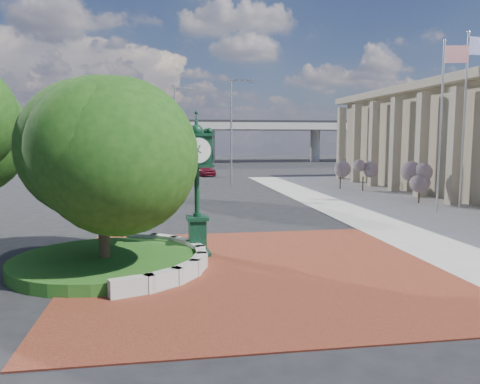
% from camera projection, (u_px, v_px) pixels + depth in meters
% --- Properties ---
extents(ground, '(200.00, 200.00, 0.00)m').
position_uv_depth(ground, '(252.00, 262.00, 16.39)').
color(ground, black).
rests_on(ground, ground).
extents(plaza, '(12.00, 12.00, 0.04)m').
position_uv_depth(plaza, '(258.00, 269.00, 15.41)').
color(plaza, maroon).
rests_on(plaza, ground).
extents(sidewalk, '(20.00, 50.00, 0.04)m').
position_uv_depth(sidewalk, '(479.00, 209.00, 28.67)').
color(sidewalk, '#9E9B93').
rests_on(sidewalk, ground).
extents(planter_wall, '(2.96, 6.77, 0.54)m').
position_uv_depth(planter_wall, '(174.00, 258.00, 15.95)').
color(planter_wall, '#9E9B93').
rests_on(planter_wall, ground).
extents(grass_bed, '(6.10, 6.10, 0.40)m').
position_uv_depth(grass_bed, '(105.00, 262.00, 15.60)').
color(grass_bed, '#124213').
rests_on(grass_bed, ground).
extents(overpass, '(90.00, 12.00, 7.50)m').
position_uv_depth(overpass, '(181.00, 126.00, 84.32)').
color(overpass, '#9E9B93').
rests_on(overpass, ground).
extents(tree_planter, '(5.20, 5.20, 6.33)m').
position_uv_depth(tree_planter, '(101.00, 157.00, 15.20)').
color(tree_planter, '#38281C').
rests_on(tree_planter, ground).
extents(tree_street, '(4.40, 4.40, 5.45)m').
position_uv_depth(tree_street, '(151.00, 154.00, 33.07)').
color(tree_street, '#38281C').
rests_on(tree_street, ground).
extents(post_clock, '(1.15, 1.15, 5.22)m').
position_uv_depth(post_clock, '(197.00, 179.00, 16.98)').
color(post_clock, black).
rests_on(post_clock, ground).
extents(parked_car, '(3.27, 4.74, 1.50)m').
position_uv_depth(parked_car, '(202.00, 169.00, 54.15)').
color(parked_car, '#5C0D1B').
rests_on(parked_car, ground).
extents(flagpole_a, '(1.54, 0.28, 9.91)m').
position_uv_depth(flagpole_a, '(441.00, 125.00, 26.96)').
color(flagpole_a, silver).
rests_on(flagpole_a, ground).
extents(flagpole_b, '(1.67, 0.19, 10.70)m').
position_uv_depth(flagpole_b, '(464.00, 119.00, 28.35)').
color(flagpole_b, silver).
rests_on(flagpole_b, ground).
extents(street_lamp_near, '(2.11, 0.69, 9.52)m').
position_uv_depth(street_lamp_near, '(234.00, 124.00, 41.88)').
color(street_lamp_near, slate).
rests_on(street_lamp_near, ground).
extents(street_lamp_far, '(2.27, 0.39, 10.13)m').
position_uv_depth(street_lamp_far, '(177.00, 124.00, 53.62)').
color(street_lamp_far, slate).
rests_on(street_lamp_far, ground).
extents(shrub_near, '(1.20, 1.20, 2.20)m').
position_uv_depth(shrub_near, '(420.00, 180.00, 30.91)').
color(shrub_near, '#38281C').
rests_on(shrub_near, ground).
extents(shrub_mid, '(1.20, 1.20, 2.20)m').
position_uv_depth(shrub_mid, '(363.00, 172.00, 38.31)').
color(shrub_mid, '#38281C').
rests_on(shrub_mid, ground).
extents(shrub_far, '(1.20, 1.20, 2.20)m').
position_uv_depth(shrub_far, '(340.00, 171.00, 39.68)').
color(shrub_far, '#38281C').
rests_on(shrub_far, ground).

